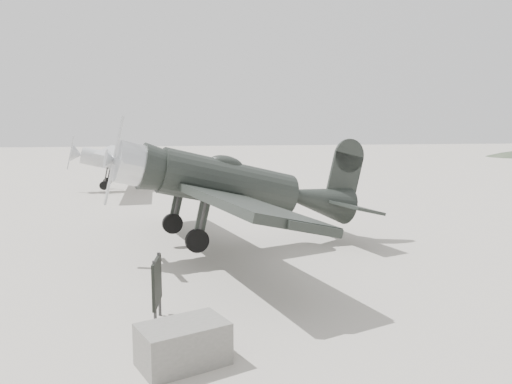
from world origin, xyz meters
TOP-DOWN VIEW (x-y plane):
  - ground at (0.00, 0.00)m, footprint 160.00×160.00m
  - lowwing_monoplane at (-1.53, -0.94)m, footprint 9.15×12.63m
  - highwing_monoplane at (-6.36, 15.30)m, footprint 7.59×10.63m
  - equipment_block at (-3.68, -8.79)m, footprint 1.75×1.44m
  - sign_board at (-4.16, -6.73)m, footprint 0.19×0.99m

SIDE VIEW (x-z plane):
  - ground at x=0.00m, z-range 0.00..0.00m
  - equipment_block at x=-3.68m, z-range 0.00..0.75m
  - sign_board at x=-4.16m, z-range 0.14..1.57m
  - highwing_monoplane at x=-6.36m, z-range 0.38..3.42m
  - lowwing_monoplane at x=-1.53m, z-range 0.12..4.18m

